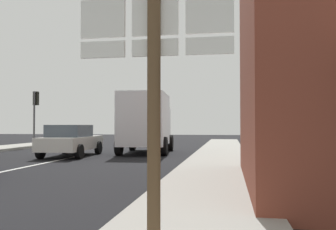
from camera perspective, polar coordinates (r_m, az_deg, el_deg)
The scene contains 7 objects.
ground_plane at distance 15.78m, azimuth -16.68°, elevation -6.86°, with size 80.00×80.00×0.00m, color black.
sidewalk_right at distance 12.18m, azimuth 7.70°, elevation -8.15°, with size 2.42×44.00×0.14m, color gray.
lane_centre_stripe at distance 12.34m, azimuth -25.02°, elevation -8.23°, with size 0.16×12.00×0.01m, color silver.
sedan_far at distance 17.37m, azimuth -15.18°, elevation -3.87°, with size 2.16×4.29×1.47m.
delivery_truck at distance 18.68m, azimuth -3.49°, elevation -1.04°, with size 2.79×5.14×3.05m.
route_sign_post at distance 3.79m, azimuth -2.20°, elevation 6.67°, with size 1.66×0.14×3.20m.
traffic_light_far_left at distance 25.19m, azimuth -20.37°, elevation 1.36°, with size 0.30×0.49×3.68m.
Camera 1 is at (6.95, -4.10, 1.46)m, focal length 38.25 mm.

